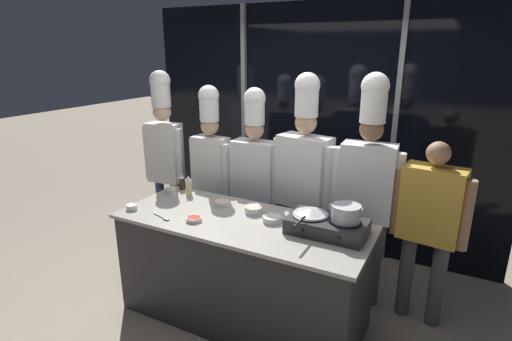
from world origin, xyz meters
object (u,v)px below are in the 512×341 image
at_px(stock_pot, 346,213).
at_px(prep_bowl_ginger, 222,203).
at_px(portable_stove, 327,225).
at_px(prep_bowl_bean_sprouts, 132,207).
at_px(prep_bowl_shrimp, 254,209).
at_px(chef_head, 164,146).
at_px(prep_bowl_onion, 272,219).
at_px(squeeze_bottle_soy, 182,183).
at_px(chef_line, 255,171).
at_px(prep_bowl_noodles, 171,190).
at_px(squeeze_bottle_oil, 189,186).
at_px(chef_sous, 211,162).
at_px(frying_pan, 310,212).
at_px(person_guest, 429,218).
at_px(prep_bowl_chili_flakes, 194,219).
at_px(chef_apprentice, 367,179).
at_px(serving_spoon_slotted, 164,218).
at_px(chef_pastry, 304,171).

distance_m(stock_pot, prep_bowl_ginger, 1.14).
height_order(portable_stove, prep_bowl_bean_sprouts, portable_stove).
xyz_separation_m(prep_bowl_shrimp, chef_head, (-1.39, 0.54, 0.27)).
height_order(prep_bowl_shrimp, prep_bowl_onion, prep_bowl_shrimp).
height_order(squeeze_bottle_soy, chef_line, chef_line).
distance_m(stock_pot, prep_bowl_bean_sprouts, 1.79).
distance_m(stock_pot, prep_bowl_noodles, 1.73).
bearing_deg(squeeze_bottle_oil, stock_pot, -6.47).
bearing_deg(chef_head, stock_pot, 158.92).
bearing_deg(chef_sous, frying_pan, 159.37).
relative_size(prep_bowl_bean_sprouts, person_guest, 0.06).
height_order(prep_bowl_chili_flakes, prep_bowl_shrimp, prep_bowl_shrimp).
xyz_separation_m(prep_bowl_bean_sprouts, person_guest, (2.28, 0.92, 0.00)).
bearing_deg(prep_bowl_bean_sprouts, chef_head, 114.29).
bearing_deg(squeeze_bottle_oil, chef_sous, 94.81).
bearing_deg(prep_bowl_bean_sprouts, frying_pan, 12.77).
distance_m(prep_bowl_chili_flakes, prep_bowl_bean_sprouts, 0.61).
xyz_separation_m(portable_stove, frying_pan, (-0.13, -0.01, 0.08)).
bearing_deg(chef_apprentice, stock_pot, 85.51).
bearing_deg(serving_spoon_slotted, chef_line, 73.67).
distance_m(portable_stove, stock_pot, 0.19).
distance_m(chef_pastry, chef_apprentice, 0.58).
xyz_separation_m(prep_bowl_noodles, chef_sous, (0.14, 0.48, 0.18)).
relative_size(serving_spoon_slotted, chef_head, 0.11).
xyz_separation_m(squeeze_bottle_oil, chef_line, (0.45, 0.47, 0.07)).
relative_size(frying_pan, chef_line, 0.25).
xyz_separation_m(portable_stove, prep_bowl_chili_flakes, (-1.01, -0.29, -0.04)).
xyz_separation_m(prep_bowl_onion, serving_spoon_slotted, (-0.81, -0.35, -0.02)).
distance_m(portable_stove, chef_line, 1.16).
distance_m(prep_bowl_ginger, chef_apprentice, 1.26).
bearing_deg(squeeze_bottle_oil, prep_bowl_onion, -10.92).
bearing_deg(stock_pot, chef_apprentice, 89.19).
bearing_deg(prep_bowl_shrimp, chef_apprentice, 32.94).
relative_size(prep_bowl_shrimp, chef_head, 0.08).
xyz_separation_m(frying_pan, prep_bowl_onion, (-0.31, -0.00, -0.12)).
bearing_deg(prep_bowl_onion, chef_apprentice, 46.03).
distance_m(prep_bowl_chili_flakes, prep_bowl_onion, 0.63).
relative_size(squeeze_bottle_soy, chef_line, 0.08).
distance_m(prep_bowl_ginger, serving_spoon_slotted, 0.53).
bearing_deg(chef_line, squeeze_bottle_oil, 45.92).
xyz_separation_m(portable_stove, chef_head, (-2.06, 0.62, 0.24)).
height_order(stock_pot, serving_spoon_slotted, stock_pot).
relative_size(stock_pot, chef_line, 0.13).
xyz_separation_m(stock_pot, squeeze_bottle_oil, (-1.54, 0.17, -0.10)).
bearing_deg(chef_pastry, prep_bowl_noodles, 35.20).
relative_size(chef_apprentice, person_guest, 1.32).
bearing_deg(prep_bowl_chili_flakes, chef_pastry, 58.34).
height_order(prep_bowl_shrimp, chef_pastry, chef_pastry).
bearing_deg(chef_apprentice, prep_bowl_onion, 42.35).
relative_size(frying_pan, squeeze_bottle_soy, 3.09).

